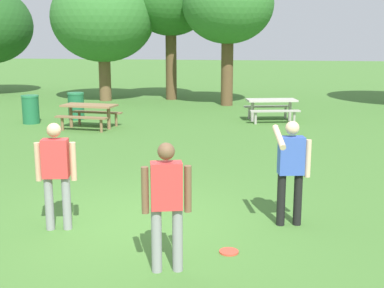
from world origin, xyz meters
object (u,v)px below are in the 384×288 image
object	(u,v)px
person_bystander	(167,199)
picnic_table_far	(271,105)
tree_broad_center	(103,18)
trash_can_beside_table	(31,109)
tree_slender_mid	(228,5)
tree_far_right	(171,2)
person_thrower	(56,169)
frisbee	(229,252)
person_catcher	(291,165)
picnic_table_near	(89,111)
trash_can_further_along	(76,106)

from	to	relation	value
person_bystander	picnic_table_far	size ratio (longest dim) A/B	0.82
picnic_table_far	tree_broad_center	bearing A→B (deg)	148.36
trash_can_beside_table	tree_slender_mid	size ratio (longest dim) A/B	0.16
tree_far_right	tree_slender_mid	world-z (taller)	tree_far_right
person_thrower	tree_far_right	size ratio (longest dim) A/B	0.27
frisbee	tree_far_right	xyz separation A→B (m)	(-4.51, 17.13, 4.43)
person_catcher	picnic_table_far	size ratio (longest dim) A/B	0.82
person_thrower	frisbee	size ratio (longest dim) A/B	6.20
frisbee	trash_can_beside_table	xyz separation A→B (m)	(-7.74, 9.50, 0.47)
picnic_table_near	tree_far_right	bearing A→B (deg)	83.68
picnic_table_far	tree_broad_center	size ratio (longest dim) A/B	0.35
tree_broad_center	tree_far_right	xyz separation A→B (m)	(2.92, 0.98, 0.71)
person_bystander	frisbee	size ratio (longest dim) A/B	6.20
picnic_table_near	trash_can_beside_table	distance (m)	2.39
tree_broad_center	tree_slender_mid	world-z (taller)	tree_slender_mid
person_catcher	picnic_table_far	world-z (taller)	person_catcher
person_bystander	tree_broad_center	bearing A→B (deg)	111.77
trash_can_beside_table	tree_broad_center	world-z (taller)	tree_broad_center
person_thrower	tree_slender_mid	size ratio (longest dim) A/B	0.28
person_catcher	picnic_table_near	world-z (taller)	person_catcher
person_catcher	tree_slender_mid	size ratio (longest dim) A/B	0.28
trash_can_further_along	tree_far_right	xyz separation A→B (m)	(2.05, 6.54, 3.96)
trash_can_beside_table	tree_slender_mid	xyz separation A→B (m)	(6.05, 5.90, 3.69)
trash_can_further_along	person_catcher	bearing A→B (deg)	-51.86
tree_far_right	trash_can_further_along	bearing A→B (deg)	-107.41
tree_far_right	person_thrower	bearing A→B (deg)	-83.62
picnic_table_near	person_thrower	bearing A→B (deg)	-71.93
person_catcher	trash_can_further_along	size ratio (longest dim) A/B	1.71
picnic_table_far	tree_broad_center	xyz separation A→B (m)	(-7.72, 4.76, 3.17)
picnic_table_far	tree_far_right	bearing A→B (deg)	129.92
frisbee	tree_broad_center	size ratio (longest dim) A/B	0.05
picnic_table_near	picnic_table_far	world-z (taller)	same
person_bystander	tree_far_right	world-z (taller)	tree_far_right
tree_far_right	trash_can_beside_table	bearing A→B (deg)	-112.97
trash_can_further_along	tree_broad_center	world-z (taller)	tree_broad_center
person_thrower	picnic_table_near	world-z (taller)	person_thrower
tree_broad_center	person_catcher	bearing A→B (deg)	-61.14
person_catcher	tree_broad_center	xyz separation A→B (m)	(-8.24, 14.94, 2.77)
person_bystander	trash_can_further_along	world-z (taller)	person_bystander
tree_far_right	frisbee	bearing A→B (deg)	-75.25
person_bystander	person_thrower	bearing A→B (deg)	150.26
person_thrower	tree_broad_center	xyz separation A→B (m)	(-4.78, 15.72, 2.79)
person_bystander	tree_slender_mid	world-z (taller)	tree_slender_mid
trash_can_further_along	tree_slender_mid	size ratio (longest dim) A/B	0.16
person_catcher	frisbee	distance (m)	1.73
trash_can_further_along	tree_broad_center	size ratio (longest dim) A/B	0.17
trash_can_further_along	tree_broad_center	distance (m)	6.49
person_thrower	person_catcher	distance (m)	3.54
person_catcher	trash_can_further_along	xyz separation A→B (m)	(-7.37, 9.39, -0.48)
picnic_table_far	tree_broad_center	world-z (taller)	tree_broad_center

